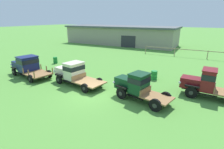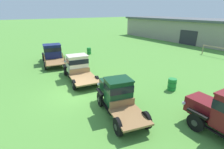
{
  "view_description": "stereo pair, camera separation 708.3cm",
  "coord_description": "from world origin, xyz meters",
  "px_view_note": "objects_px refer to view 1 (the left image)",
  "views": [
    {
      "loc": [
        7.58,
        -10.47,
        5.92
      ],
      "look_at": [
        0.33,
        2.83,
        1.0
      ],
      "focal_mm": 28.0,
      "sensor_mm": 36.0,
      "label": 1
    },
    {
      "loc": [
        10.72,
        -4.13,
        5.62
      ],
      "look_at": [
        0.33,
        2.83,
        1.0
      ],
      "focal_mm": 28.0,
      "sensor_mm": 36.0,
      "label": 2
    }
  ],
  "objects_px": {
    "farm_shed": "(120,35)",
    "oil_drum_near_fence": "(154,75)",
    "vintage_truck_second_in_line": "(73,73)",
    "vintage_truck_far_side": "(205,83)",
    "vintage_truck_foreground_near": "(27,65)",
    "oil_drum_beside_row": "(55,60)",
    "vintage_truck_midrow_center": "(137,85)"
  },
  "relations": [
    {
      "from": "farm_shed",
      "to": "vintage_truck_midrow_center",
      "type": "distance_m",
      "value": 29.98
    },
    {
      "from": "vintage_truck_second_in_line",
      "to": "oil_drum_near_fence",
      "type": "distance_m",
      "value": 7.96
    },
    {
      "from": "vintage_truck_foreground_near",
      "to": "oil_drum_beside_row",
      "type": "xyz_separation_m",
      "value": [
        -1.32,
        5.2,
        -0.68
      ]
    },
    {
      "from": "vintage_truck_foreground_near",
      "to": "vintage_truck_second_in_line",
      "type": "height_order",
      "value": "vintage_truck_foreground_near"
    },
    {
      "from": "vintage_truck_second_in_line",
      "to": "vintage_truck_far_side",
      "type": "height_order",
      "value": "vintage_truck_far_side"
    },
    {
      "from": "vintage_truck_far_side",
      "to": "oil_drum_beside_row",
      "type": "xyz_separation_m",
      "value": [
        -18.2,
        2.13,
        -0.7
      ]
    },
    {
      "from": "vintage_truck_foreground_near",
      "to": "vintage_truck_second_in_line",
      "type": "bearing_deg",
      "value": 4.09
    },
    {
      "from": "farm_shed",
      "to": "oil_drum_near_fence",
      "type": "xyz_separation_m",
      "value": [
        14.2,
        -21.3,
        -1.65
      ]
    },
    {
      "from": "oil_drum_beside_row",
      "to": "farm_shed",
      "type": "bearing_deg",
      "value": 91.52
    },
    {
      "from": "vintage_truck_midrow_center",
      "to": "vintage_truck_foreground_near",
      "type": "bearing_deg",
      "value": -179.38
    },
    {
      "from": "vintage_truck_midrow_center",
      "to": "oil_drum_beside_row",
      "type": "height_order",
      "value": "vintage_truck_midrow_center"
    },
    {
      "from": "vintage_truck_far_side",
      "to": "oil_drum_beside_row",
      "type": "distance_m",
      "value": 18.34
    },
    {
      "from": "vintage_truck_foreground_near",
      "to": "vintage_truck_midrow_center",
      "type": "relative_size",
      "value": 1.23
    },
    {
      "from": "farm_shed",
      "to": "oil_drum_near_fence",
      "type": "height_order",
      "value": "farm_shed"
    },
    {
      "from": "vintage_truck_far_side",
      "to": "vintage_truck_second_in_line",
      "type": "bearing_deg",
      "value": -166.38
    },
    {
      "from": "farm_shed",
      "to": "vintage_truck_foreground_near",
      "type": "xyz_separation_m",
      "value": [
        1.89,
        -26.49,
        -0.98
      ]
    },
    {
      "from": "vintage_truck_foreground_near",
      "to": "vintage_truck_far_side",
      "type": "height_order",
      "value": "vintage_truck_far_side"
    },
    {
      "from": "vintage_truck_second_in_line",
      "to": "vintage_truck_far_side",
      "type": "relative_size",
      "value": 1.23
    },
    {
      "from": "vintage_truck_far_side",
      "to": "vintage_truck_foreground_near",
      "type": "bearing_deg",
      "value": -169.69
    },
    {
      "from": "farm_shed",
      "to": "vintage_truck_second_in_line",
      "type": "distance_m",
      "value": 27.24
    },
    {
      "from": "vintage_truck_foreground_near",
      "to": "oil_drum_near_fence",
      "type": "height_order",
      "value": "vintage_truck_foreground_near"
    },
    {
      "from": "farm_shed",
      "to": "vintage_truck_second_in_line",
      "type": "xyz_separation_m",
      "value": [
        7.85,
        -26.06,
        -1.03
      ]
    },
    {
      "from": "farm_shed",
      "to": "vintage_truck_foreground_near",
      "type": "height_order",
      "value": "farm_shed"
    },
    {
      "from": "farm_shed",
      "to": "vintage_truck_far_side",
      "type": "relative_size",
      "value": 5.7
    },
    {
      "from": "vintage_truck_second_in_line",
      "to": "vintage_truck_far_side",
      "type": "bearing_deg",
      "value": 13.62
    },
    {
      "from": "vintage_truck_foreground_near",
      "to": "oil_drum_near_fence",
      "type": "relative_size",
      "value": 6.59
    },
    {
      "from": "farm_shed",
      "to": "vintage_truck_foreground_near",
      "type": "bearing_deg",
      "value": -85.93
    },
    {
      "from": "farm_shed",
      "to": "oil_drum_near_fence",
      "type": "bearing_deg",
      "value": -56.3
    },
    {
      "from": "vintage_truck_foreground_near",
      "to": "oil_drum_beside_row",
      "type": "bearing_deg",
      "value": 104.24
    },
    {
      "from": "vintage_truck_second_in_line",
      "to": "oil_drum_near_fence",
      "type": "xyz_separation_m",
      "value": [
        6.35,
        4.76,
        -0.63
      ]
    },
    {
      "from": "farm_shed",
      "to": "oil_drum_near_fence",
      "type": "distance_m",
      "value": 25.65
    },
    {
      "from": "vintage_truck_foreground_near",
      "to": "farm_shed",
      "type": "bearing_deg",
      "value": 94.07
    }
  ]
}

